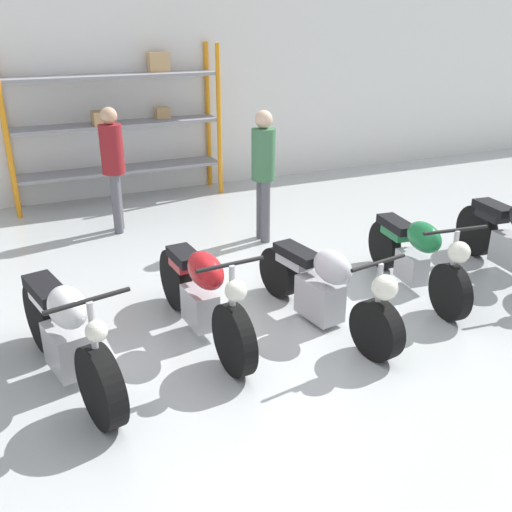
% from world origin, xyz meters
% --- Properties ---
extents(ground_plane, '(30.00, 30.00, 0.00)m').
position_xyz_m(ground_plane, '(0.00, 0.00, 0.00)').
color(ground_plane, '#B2B7B7').
extents(back_wall, '(30.00, 0.08, 3.60)m').
position_xyz_m(back_wall, '(0.00, 5.50, 1.80)').
color(back_wall, white).
rests_on(back_wall, ground_plane).
extents(shelving_rack, '(3.44, 0.63, 2.51)m').
position_xyz_m(shelving_rack, '(-0.30, 5.14, 1.34)').
color(shelving_rack, orange).
rests_on(shelving_rack, ground_plane).
extents(motorcycle_white, '(0.74, 2.01, 1.05)m').
position_xyz_m(motorcycle_white, '(-1.89, 0.04, 0.44)').
color(motorcycle_white, black).
rests_on(motorcycle_white, ground_plane).
extents(motorcycle_red, '(0.61, 2.06, 1.03)m').
position_xyz_m(motorcycle_red, '(-0.62, 0.28, 0.46)').
color(motorcycle_red, black).
rests_on(motorcycle_red, ground_plane).
extents(motorcycle_silver, '(0.65, 2.09, 0.95)m').
position_xyz_m(motorcycle_silver, '(0.58, 0.02, 0.40)').
color(motorcycle_silver, black).
rests_on(motorcycle_silver, ground_plane).
extents(motorcycle_green, '(0.72, 1.96, 0.97)m').
position_xyz_m(motorcycle_green, '(1.89, 0.25, 0.45)').
color(motorcycle_green, black).
rests_on(motorcycle_green, ground_plane).
extents(person_browsing, '(0.35, 0.35, 1.79)m').
position_xyz_m(person_browsing, '(1.03, 2.43, 1.06)').
color(person_browsing, '#595960').
rests_on(person_browsing, ground_plane).
extents(person_near_rack, '(0.40, 0.40, 1.78)m').
position_xyz_m(person_near_rack, '(-0.74, 3.62, 1.05)').
color(person_near_rack, '#595960').
rests_on(person_near_rack, ground_plane).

